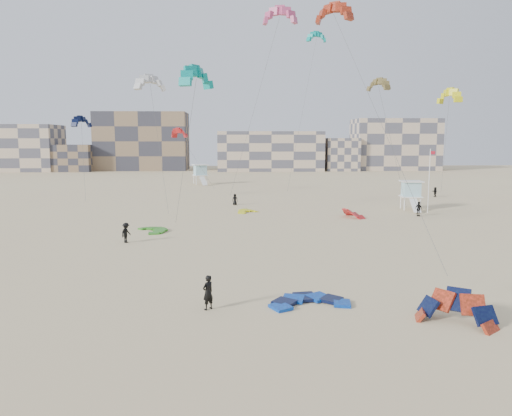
{
  "coord_description": "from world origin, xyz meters",
  "views": [
    {
      "loc": [
        -0.21,
        -26.13,
        9.12
      ],
      "look_at": [
        1.01,
        6.0,
        4.79
      ],
      "focal_mm": 35.0,
      "sensor_mm": 36.0,
      "label": 1
    }
  ],
  "objects_px": {
    "lifeguard_tower_near": "(411,195)",
    "kite_ground_blue": "(309,304)",
    "kitesurfer_main": "(208,292)",
    "kite_ground_orange": "(455,324)"
  },
  "relations": [
    {
      "from": "kite_ground_blue",
      "to": "kitesurfer_main",
      "type": "height_order",
      "value": "kitesurfer_main"
    },
    {
      "from": "kitesurfer_main",
      "to": "lifeguard_tower_near",
      "type": "height_order",
      "value": "lifeguard_tower_near"
    },
    {
      "from": "kite_ground_orange",
      "to": "kite_ground_blue",
      "type": "bearing_deg",
      "value": -171.48
    },
    {
      "from": "kitesurfer_main",
      "to": "kite_ground_orange",
      "type": "bearing_deg",
      "value": 123.29
    },
    {
      "from": "kite_ground_orange",
      "to": "lifeguard_tower_near",
      "type": "relative_size",
      "value": 0.74
    },
    {
      "from": "lifeguard_tower_near",
      "to": "kite_ground_blue",
      "type": "bearing_deg",
      "value": -111.15
    },
    {
      "from": "kite_ground_blue",
      "to": "kitesurfer_main",
      "type": "xyz_separation_m",
      "value": [
        -5.65,
        -0.65,
        0.96
      ]
    },
    {
      "from": "kitesurfer_main",
      "to": "lifeguard_tower_near",
      "type": "relative_size",
      "value": 0.35
    },
    {
      "from": "kite_ground_blue",
      "to": "lifeguard_tower_near",
      "type": "xyz_separation_m",
      "value": [
        19.19,
        38.48,
        1.92
      ]
    },
    {
      "from": "kite_ground_orange",
      "to": "kitesurfer_main",
      "type": "relative_size",
      "value": 2.09
    }
  ]
}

